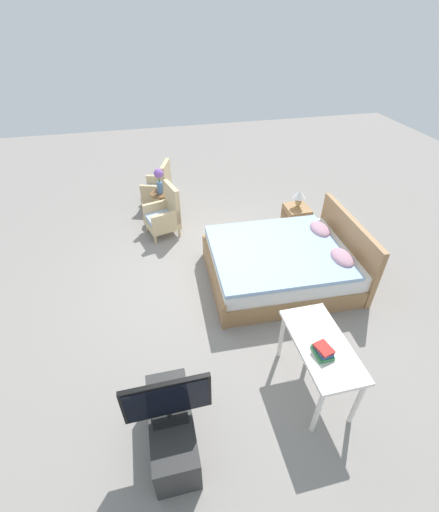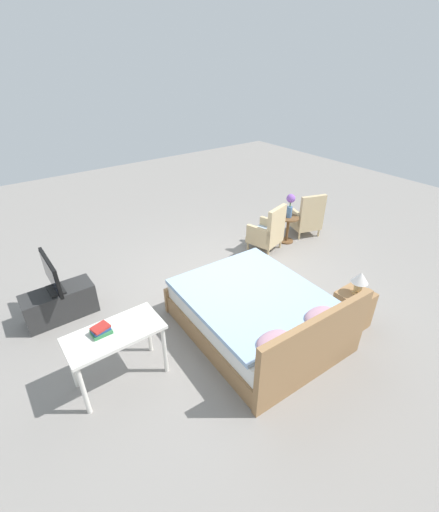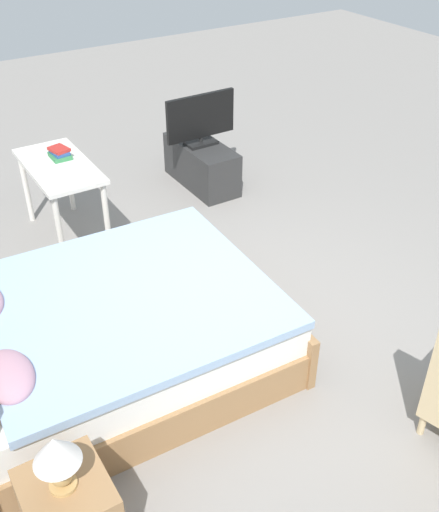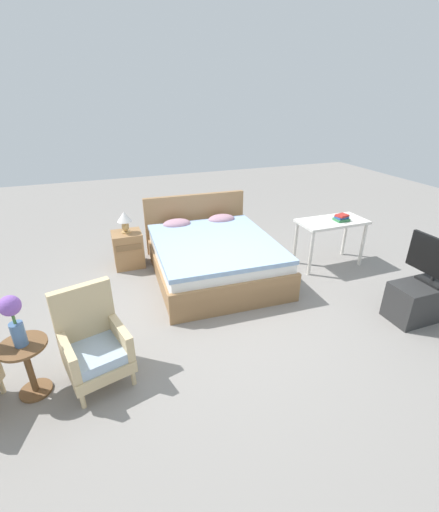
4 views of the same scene
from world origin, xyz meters
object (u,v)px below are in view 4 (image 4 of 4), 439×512
object	(u,v)px
flower_vase	(13,316)
nightstand	(128,249)
tv_stand	(426,299)
armchair_by_window_right	(94,345)
bed	(212,255)
tv_flatscreen	(438,262)
side_table	(28,363)
table_lamp	(124,219)
vanity_desk	(331,227)
book_stack	(342,218)

from	to	relation	value
flower_vase	nightstand	distance (m)	2.62
flower_vase	tv_stand	size ratio (longest dim) A/B	0.50
armchair_by_window_right	tv_stand	world-z (taller)	armchair_by_window_right
bed	tv_flatscreen	distance (m)	2.86
side_table	table_lamp	bearing A→B (deg)	64.04
flower_vase	bed	bearing A→B (deg)	35.54
flower_vase	tv_flatscreen	bearing A→B (deg)	-4.13
nightstand	table_lamp	size ratio (longest dim) A/B	1.68
armchair_by_window_right	vanity_desk	xyz separation A→B (m)	(3.52, 1.27, 0.25)
side_table	tv_stand	world-z (taller)	side_table
armchair_by_window_right	tv_stand	distance (m)	3.79
nightstand	tv_flatscreen	world-z (taller)	tv_flatscreen
flower_vase	tv_stand	world-z (taller)	flower_vase
nightstand	vanity_desk	size ratio (longest dim) A/B	0.53
bed	tv_stand	bearing A→B (deg)	-43.04
armchair_by_window_right	tv_flatscreen	distance (m)	3.81
flower_vase	tv_flatscreen	distance (m)	4.34
bed	table_lamp	size ratio (longest dim) A/B	6.64
armchair_by_window_right	tv_flatscreen	size ratio (longest dim) A/B	1.20
bed	flower_vase	world-z (taller)	flower_vase
book_stack	table_lamp	bearing A→B (deg)	160.46
flower_vase	vanity_desk	distance (m)	4.27
bed	nightstand	xyz separation A→B (m)	(-1.14, 0.68, -0.02)
armchair_by_window_right	book_stack	xyz separation A→B (m)	(3.63, 1.21, 0.40)
armchair_by_window_right	flower_vase	world-z (taller)	flower_vase
bed	flower_vase	distance (m)	2.83
nightstand	tv_stand	world-z (taller)	nightstand
flower_vase	nightstand	size ratio (longest dim) A/B	0.86
nightstand	tv_stand	bearing A→B (deg)	-39.13
nightstand	table_lamp	distance (m)	0.49
armchair_by_window_right	tv_flatscreen	bearing A→B (deg)	-4.78
nightstand	tv_flatscreen	xyz separation A→B (m)	(3.21, -2.61, 0.45)
flower_vase	table_lamp	world-z (taller)	flower_vase
side_table	table_lamp	world-z (taller)	table_lamp
book_stack	armchair_by_window_right	bearing A→B (deg)	-161.58
nightstand	vanity_desk	bearing A→B (deg)	-19.22
nightstand	tv_flatscreen	distance (m)	4.17
vanity_desk	side_table	bearing A→B (deg)	-162.68
nightstand	tv_flatscreen	bearing A→B (deg)	-39.11
bed	tv_flatscreen	size ratio (longest dim) A/B	2.85
bed	book_stack	world-z (taller)	bed
bed	armchair_by_window_right	world-z (taller)	bed
tv_stand	nightstand	bearing A→B (deg)	140.87
table_lamp	vanity_desk	xyz separation A→B (m)	(2.95, -1.03, -0.15)
armchair_by_window_right	tv_flatscreen	xyz separation A→B (m)	(3.78, -0.32, 0.36)
side_table	tv_stand	size ratio (longest dim) A/B	0.56
side_table	tv_flatscreen	world-z (taller)	tv_flatscreen
bed	table_lamp	world-z (taller)	bed
side_table	table_lamp	xyz separation A→B (m)	(1.12, 2.30, 0.43)
side_table	flower_vase	distance (m)	0.49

